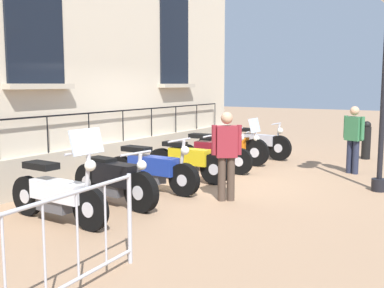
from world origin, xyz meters
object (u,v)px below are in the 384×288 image
at_px(motorcycle_blue, 152,170).
at_px(crowd_barrier, 62,245).
at_px(motorcycle_white, 58,194).
at_px(motorcycle_maroon, 213,154).
at_px(motorcycle_black, 115,181).
at_px(motorcycle_silver, 257,143).
at_px(pedestrian_standing, 354,136).
at_px(pedestrian_walking, 227,151).
at_px(motorcycle_yellow, 188,162).
at_px(bollard, 366,140).
at_px(motorcycle_orange, 232,147).

xyz_separation_m(motorcycle_blue, crowd_barrier, (2.02, -4.16, 0.15)).
relative_size(motorcycle_white, motorcycle_maroon, 1.00).
bearing_deg(motorcycle_black, motorcycle_silver, 89.84).
bearing_deg(pedestrian_standing, motorcycle_silver, 161.82).
xyz_separation_m(motorcycle_maroon, pedestrian_walking, (1.51, -2.25, 0.45)).
relative_size(motorcycle_white, pedestrian_walking, 1.28).
distance_m(motorcycle_blue, pedestrian_standing, 4.84).
bearing_deg(motorcycle_silver, pedestrian_walking, -72.94).
distance_m(motorcycle_yellow, bollard, 5.70).
distance_m(motorcycle_white, pedestrian_walking, 2.94).
xyz_separation_m(motorcycle_black, bollard, (2.63, 7.40, 0.10)).
height_order(motorcycle_black, motorcycle_blue, motorcycle_blue).
xyz_separation_m(crowd_barrier, bollard, (0.73, 10.34, -0.04)).
height_order(motorcycle_white, crowd_barrier, motorcycle_white).
height_order(motorcycle_yellow, crowd_barrier, crowd_barrier).
height_order(motorcycle_black, crowd_barrier, crowd_barrier).
height_order(motorcycle_maroon, pedestrian_standing, pedestrian_standing).
relative_size(motorcycle_yellow, motorcycle_maroon, 1.00).
relative_size(motorcycle_maroon, motorcycle_orange, 0.99).
bearing_deg(motorcycle_yellow, motorcycle_orange, 93.50).
distance_m(motorcycle_white, motorcycle_silver, 7.15).
xyz_separation_m(motorcycle_orange, motorcycle_silver, (0.18, 1.18, -0.02)).
relative_size(motorcycle_silver, pedestrian_walking, 1.29).
bearing_deg(motorcycle_silver, motorcycle_black, -90.16).
bearing_deg(motorcycle_white, crowd_barrier, -41.81).
bearing_deg(pedestrian_standing, motorcycle_maroon, -152.17).
height_order(motorcycle_white, motorcycle_orange, motorcycle_white).
bearing_deg(motorcycle_white, motorcycle_blue, 91.24).
height_order(motorcycle_white, motorcycle_black, motorcycle_white).
distance_m(pedestrian_standing, pedestrian_walking, 3.99).
relative_size(motorcycle_maroon, pedestrian_walking, 1.28).
height_order(motorcycle_blue, motorcycle_silver, motorcycle_blue).
distance_m(motorcycle_blue, crowd_barrier, 4.63).
xyz_separation_m(motorcycle_orange, bollard, (2.79, 2.62, 0.09)).
bearing_deg(motorcycle_maroon, crowd_barrier, -73.20).
relative_size(motorcycle_orange, pedestrian_standing, 1.31).
height_order(crowd_barrier, pedestrian_standing, pedestrian_standing).
bearing_deg(motorcycle_orange, motorcycle_white, -89.14).
relative_size(motorcycle_yellow, motorcycle_silver, 0.99).
bearing_deg(motorcycle_yellow, bollard, 62.33).
bearing_deg(motorcycle_orange, motorcycle_blue, -89.40).
height_order(motorcycle_yellow, motorcycle_maroon, motorcycle_maroon).
distance_m(motorcycle_white, crowd_barrier, 2.65).
xyz_separation_m(motorcycle_blue, pedestrian_walking, (1.57, 0.08, 0.46)).
relative_size(motorcycle_white, crowd_barrier, 0.91).
relative_size(motorcycle_yellow, motorcycle_orange, 0.99).
bearing_deg(crowd_barrier, motorcycle_yellow, 109.84).
bearing_deg(bollard, motorcycle_yellow, -117.67).
distance_m(motorcycle_yellow, motorcycle_maroon, 1.20).
distance_m(crowd_barrier, pedestrian_walking, 4.28).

